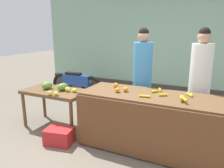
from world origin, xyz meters
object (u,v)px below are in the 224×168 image
vendor_woman_white_shirt (199,85)px  parked_motorcycle (77,84)px  produce_crate (59,136)px  produce_sack (112,108)px  vendor_woman_blue_shirt (142,80)px

vendor_woman_white_shirt → parked_motorcycle: 3.31m
produce_crate → produce_sack: bearing=72.6°
vendor_woman_blue_shirt → produce_crate: size_ratio=4.23×
vendor_woman_blue_shirt → parked_motorcycle: 2.43m
vendor_woman_blue_shirt → parked_motorcycle: bearing=154.9°
vendor_woman_white_shirt → parked_motorcycle: bearing=162.4°
produce_crate → produce_sack: 1.28m
vendor_woman_blue_shirt → produce_crate: (-1.02, -1.16, -0.81)m
parked_motorcycle → vendor_woman_blue_shirt: bearing=-25.1°
produce_crate → produce_sack: produce_sack is taller
vendor_woman_blue_shirt → produce_sack: (-0.64, 0.05, -0.67)m
vendor_woman_blue_shirt → vendor_woman_white_shirt: size_ratio=1.00×
parked_motorcycle → produce_sack: size_ratio=2.96×
vendor_woman_white_shirt → parked_motorcycle: vendor_woman_white_shirt is taller
parked_motorcycle → produce_crate: (1.12, -2.16, -0.27)m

